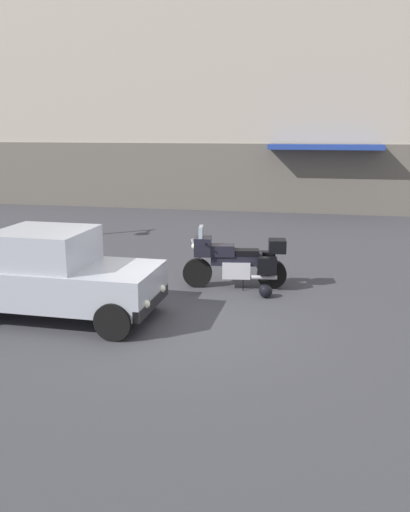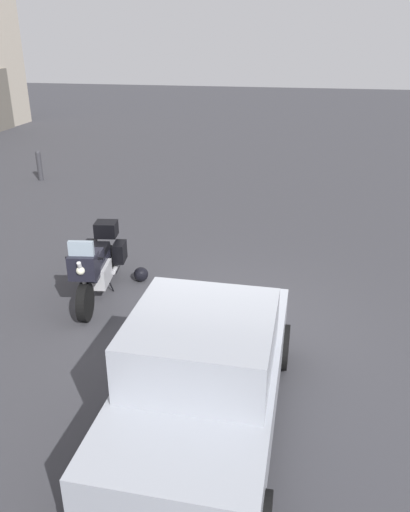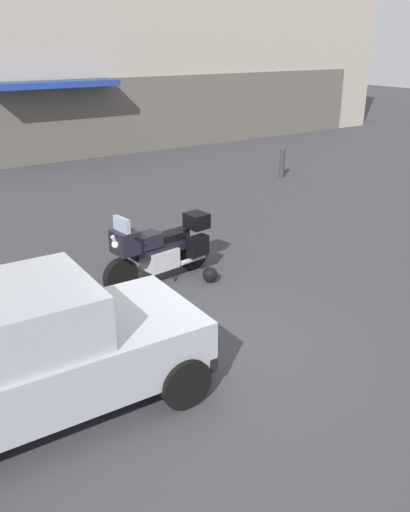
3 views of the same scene
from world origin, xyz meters
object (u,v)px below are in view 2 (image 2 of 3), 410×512
motorcycle (97,264)px  bollard_curbside (39,165)px  car_hatchback_near (204,375)px  helmet (141,274)px

motorcycle → bollard_curbside: 8.57m
motorcycle → bollard_curbside: bearing=-153.9°
car_hatchback_near → bollard_curbside: bearing=36.8°
motorcycle → helmet: size_ratio=8.06×
motorcycle → car_hatchback_near: (-3.02, -2.53, 0.19)m
car_hatchback_near → bollard_curbside: size_ratio=4.07×
bollard_curbside → helmet: bearing=-139.9°
helmet → car_hatchback_near: size_ratio=0.07×
motorcycle → helmet: motorcycle is taller
helmet → car_hatchback_near: bearing=-152.2°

